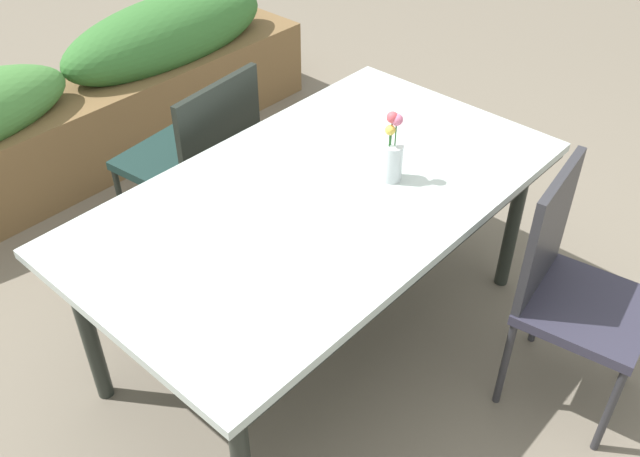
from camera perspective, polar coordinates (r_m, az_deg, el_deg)
The scene contains 6 objects.
ground_plane at distance 2.95m, azimuth 0.41°, elevation -9.09°, with size 12.00×12.00×0.00m, color #756B5B.
dining_table at distance 2.53m, azimuth -0.00°, elevation 1.94°, with size 1.79×1.02×0.73m.
chair_far_side at distance 3.17m, azimuth -9.87°, elevation 6.05°, with size 0.55×0.55×0.89m.
chair_near_right at distance 2.58m, azimuth 19.62°, elevation -4.17°, with size 0.47×0.47×0.93m.
flower_vase at distance 2.51m, azimuth 5.90°, elevation 6.01°, with size 0.07×0.07×0.27m.
planter_box at distance 3.97m, azimuth -19.35°, elevation 9.12°, with size 2.97×0.51×0.78m.
Camera 1 is at (-1.49, -1.32, 2.18)m, focal length 39.43 mm.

